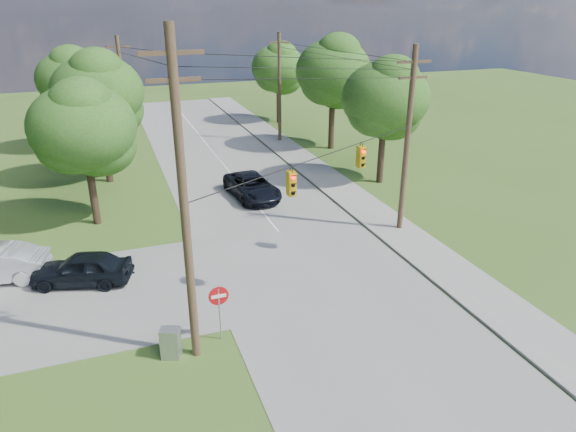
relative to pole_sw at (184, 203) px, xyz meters
name	(u,v)px	position (x,y,z in m)	size (l,w,h in m)	color
ground	(311,335)	(4.60, -0.40, -6.23)	(140.00, 140.00, 0.00)	#3A5B1E
main_road	(311,271)	(6.60, 4.60, -6.21)	(10.00, 100.00, 0.03)	gray
sidewalk_east	(425,250)	(13.30, 4.60, -6.17)	(2.60, 100.00, 0.12)	gray
pole_sw	(184,203)	(0.00, 0.00, 0.00)	(2.00, 0.32, 12.00)	brown
pole_ne	(407,139)	(13.50, 7.60, -0.76)	(2.00, 0.32, 10.50)	brown
pole_north_e	(279,87)	(13.50, 29.60, -1.10)	(2.00, 0.32, 10.00)	brown
pole_north_w	(124,96)	(-0.40, 29.60, -1.10)	(2.00, 0.32, 10.00)	brown
power_lines	(260,69)	(6.10, 11.14, 2.93)	(13.93, 29.62, 4.93)	black
traffic_signals	(329,169)	(7.15, 4.03, -0.73)	(4.91, 3.27, 1.05)	#C4990B
tree_w_near	(83,127)	(-3.40, 14.60, -0.30)	(6.00, 6.00, 8.40)	#3C2B1E
tree_w_mid	(98,93)	(-2.40, 22.60, 0.35)	(6.40, 6.40, 9.22)	#3C2B1E
tree_w_far	(72,80)	(-4.40, 32.60, 0.02)	(6.00, 6.00, 8.73)	#3C2B1E
tree_e_near	(385,98)	(16.60, 15.60, 0.02)	(6.20, 6.20, 8.81)	#3C2B1E
tree_e_mid	(333,71)	(17.10, 25.60, 0.68)	(6.60, 6.60, 9.64)	#3C2B1E
tree_e_far	(278,68)	(16.10, 37.60, -0.31)	(5.80, 5.80, 8.32)	#3C2B1E
car_cross_dark	(82,268)	(-4.12, 7.13, -5.41)	(1.86, 4.63, 1.58)	black
car_main_north	(252,186)	(6.74, 15.67, -5.42)	(2.58, 5.60, 1.56)	black
control_cabinet	(171,343)	(-0.91, 0.14, -5.59)	(0.70, 0.51, 1.27)	#96999C
do_not_enter_sign	(219,302)	(1.10, 0.60, -4.47)	(0.81, 0.08, 2.42)	#96999C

